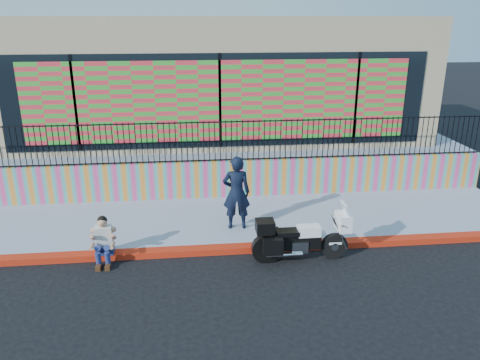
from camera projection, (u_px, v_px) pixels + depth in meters
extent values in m
plane|color=black|center=(233.00, 252.00, 11.03)|extent=(90.00, 90.00, 0.00)
cube|color=red|center=(233.00, 249.00, 11.00)|extent=(16.00, 0.30, 0.15)
cube|color=#878DA2|center=(228.00, 220.00, 12.55)|extent=(16.00, 3.00, 0.15)
cube|color=#E93D80|center=(223.00, 179.00, 13.85)|extent=(16.00, 0.20, 1.10)
cube|color=#878DA2|center=(214.00, 139.00, 18.65)|extent=(16.00, 10.00, 1.25)
cube|color=tan|center=(213.00, 72.00, 17.60)|extent=(14.00, 8.00, 4.00)
cube|color=black|center=(220.00, 101.00, 13.96)|extent=(12.60, 0.04, 2.80)
cube|color=#E3323D|center=(220.00, 101.00, 13.93)|extent=(11.48, 0.02, 2.40)
cylinder|color=black|center=(334.00, 246.00, 10.65)|extent=(0.61, 0.13, 0.61)
cylinder|color=black|center=(267.00, 249.00, 10.50)|extent=(0.61, 0.13, 0.61)
cube|color=black|center=(301.00, 241.00, 10.52)|extent=(0.87, 0.26, 0.31)
cube|color=silver|center=(299.00, 245.00, 10.55)|extent=(0.37, 0.31, 0.28)
cube|color=white|center=(309.00, 231.00, 10.45)|extent=(0.51, 0.29, 0.22)
cube|color=black|center=(287.00, 232.00, 10.41)|extent=(0.51, 0.31, 0.11)
cube|color=white|center=(343.00, 222.00, 10.47)|extent=(0.28, 0.48, 0.39)
cube|color=silver|center=(346.00, 209.00, 10.38)|extent=(0.17, 0.42, 0.31)
cube|color=black|center=(265.00, 226.00, 10.30)|extent=(0.40, 0.39, 0.28)
cube|color=black|center=(273.00, 247.00, 10.18)|extent=(0.44, 0.17, 0.37)
cube|color=black|center=(269.00, 236.00, 10.70)|extent=(0.44, 0.17, 0.37)
cube|color=white|center=(335.00, 242.00, 10.62)|extent=(0.29, 0.15, 0.06)
imported|color=black|center=(236.00, 193.00, 11.64)|extent=(0.71, 0.48, 1.89)
cube|color=navy|center=(106.00, 249.00, 10.63)|extent=(0.36, 0.28, 0.18)
cube|color=silver|center=(104.00, 236.00, 10.47)|extent=(0.38, 0.27, 0.54)
sphere|color=tan|center=(102.00, 222.00, 10.32)|extent=(0.21, 0.21, 0.21)
cube|color=#472814|center=(99.00, 267.00, 10.27)|extent=(0.11, 0.26, 0.10)
cube|color=#472814|center=(108.00, 266.00, 10.29)|extent=(0.11, 0.26, 0.10)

